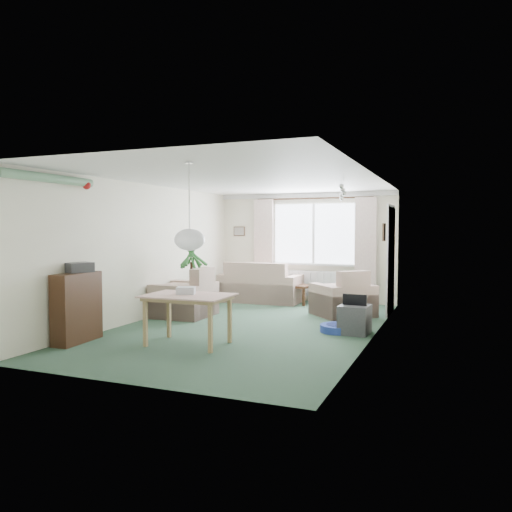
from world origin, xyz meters
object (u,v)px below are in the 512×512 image
at_px(armchair_corner, 343,293).
at_px(coffee_table, 291,294).
at_px(dining_table, 188,320).
at_px(sofa, 261,282).
at_px(armchair_left, 184,292).
at_px(houseplant, 192,277).
at_px(pet_bed, 338,328).
at_px(tv_cube, 355,319).
at_px(bookshelf, 77,308).

distance_m(armchair_corner, coffee_table, 1.76).
bearing_deg(dining_table, sofa, 97.56).
bearing_deg(armchair_left, dining_table, 30.35).
height_order(coffee_table, houseplant, houseplant).
bearing_deg(coffee_table, armchair_corner, -38.50).
xyz_separation_m(armchair_left, houseplant, (0.10, 0.10, 0.28)).
distance_m(armchair_corner, pet_bed, 1.55).
relative_size(armchair_left, houseplant, 0.69).
bearing_deg(armchair_corner, coffee_table, -81.66).
xyz_separation_m(sofa, pet_bed, (2.31, -2.59, -0.38)).
xyz_separation_m(houseplant, pet_bed, (2.84, -0.44, -0.67)).
distance_m(coffee_table, houseplant, 2.52).
distance_m(coffee_table, tv_cube, 3.21).
bearing_deg(armchair_corner, houseplant, -21.09).
bearing_deg(bookshelf, houseplant, 76.71).
xyz_separation_m(bookshelf, dining_table, (1.53, 0.46, -0.16)).
distance_m(bookshelf, dining_table, 1.61).
height_order(sofa, armchair_left, armchair_left).
distance_m(coffee_table, bookshelf, 4.95).
relative_size(houseplant, tv_cube, 3.00).
bearing_deg(armchair_left, houseplant, 134.97).
distance_m(bookshelf, tv_cube, 4.10).
distance_m(sofa, coffee_table, 0.73).
distance_m(sofa, bookshelf, 4.77).
distance_m(sofa, armchair_corner, 2.34).
bearing_deg(tv_cube, armchair_corner, 111.04).
distance_m(bookshelf, pet_bed, 3.91).
bearing_deg(houseplant, coffee_table, 60.19).
xyz_separation_m(houseplant, dining_table, (1.09, -2.05, -0.39)).
bearing_deg(sofa, bookshelf, 77.35).
bearing_deg(dining_table, armchair_left, 121.50).
xyz_separation_m(armchair_corner, houseplant, (-2.59, -1.05, 0.30)).
relative_size(sofa, bookshelf, 1.78).
height_order(armchair_left, dining_table, armchair_left).
bearing_deg(sofa, armchair_left, 73.47).
xyz_separation_m(armchair_left, coffee_table, (1.32, 2.24, -0.24)).
relative_size(bookshelf, pet_bed, 1.74).
bearing_deg(dining_table, tv_cube, 38.27).
height_order(armchair_corner, bookshelf, bookshelf).
distance_m(armchair_corner, houseplant, 2.81).
bearing_deg(houseplant, bookshelf, -99.93).
height_order(bookshelf, dining_table, bookshelf).
bearing_deg(tv_cube, coffee_table, 128.29).
bearing_deg(pet_bed, dining_table, -137.29).
distance_m(houseplant, dining_table, 2.36).
bearing_deg(houseplant, tv_cube, -8.55).
relative_size(bookshelf, dining_table, 0.91).
relative_size(sofa, dining_table, 1.63).
bearing_deg(bookshelf, armchair_left, 78.60).
distance_m(houseplant, pet_bed, 2.95).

